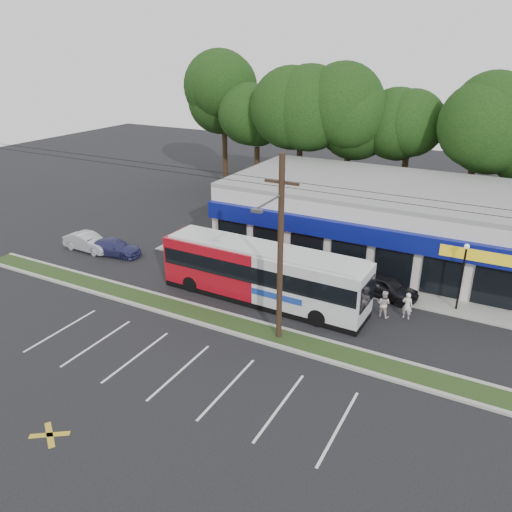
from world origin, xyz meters
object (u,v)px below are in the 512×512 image
object	(u,v)px
car_dark	(385,286)
car_silver	(88,242)
lamp_post	(463,269)
car_blue	(115,247)
pedestrian_a	(407,306)
pedestrian_b	(384,304)
utility_pole	(277,245)
metrobus	(263,273)

from	to	relation	value
car_dark	car_silver	bearing A→B (deg)	108.13
lamp_post	car_blue	distance (m)	24.29
pedestrian_a	car_dark	bearing A→B (deg)	-46.31
car_blue	pedestrian_a	world-z (taller)	pedestrian_a
lamp_post	car_silver	world-z (taller)	lamp_post
car_dark	pedestrian_b	distance (m)	2.57
utility_pole	metrobus	size ratio (longest dim) A/B	3.80
utility_pole	pedestrian_a	bearing A→B (deg)	43.66
metrobus	car_silver	xyz separation A→B (m)	(-15.60, 0.88, -1.18)
car_blue	pedestrian_b	size ratio (longest dim) A/B	2.55
pedestrian_b	pedestrian_a	bearing A→B (deg)	-154.20
car_dark	car_silver	size ratio (longest dim) A/B	1.01
lamp_post	pedestrian_b	size ratio (longest dim) A/B	2.60
car_blue	car_silver	bearing A→B (deg)	88.56
lamp_post	pedestrian_b	distance (m)	4.98
pedestrian_a	utility_pole	bearing A→B (deg)	46.00
car_blue	metrobus	bearing A→B (deg)	-103.36
car_blue	pedestrian_b	world-z (taller)	pedestrian_b
car_silver	pedestrian_a	size ratio (longest dim) A/B	2.53
lamp_post	metrobus	xyz separation A→B (m)	(-10.80, -4.30, -0.80)
metrobus	lamp_post	bearing A→B (deg)	22.94
lamp_post	car_silver	distance (m)	26.70
car_dark	pedestrian_b	bearing A→B (deg)	-156.82
lamp_post	pedestrian_a	size ratio (longest dim) A/B	2.59
pedestrian_a	pedestrian_b	xyz separation A→B (m)	(-1.26, -0.41, -0.00)
metrobus	pedestrian_b	bearing A→B (deg)	13.14
lamp_post	car_blue	size ratio (longest dim) A/B	1.02
utility_pole	car_blue	size ratio (longest dim) A/B	11.97
lamp_post	car_blue	xyz separation A→B (m)	(-24.00, -3.13, -2.06)
car_silver	car_blue	world-z (taller)	car_silver
car_dark	pedestrian_a	distance (m)	2.79
lamp_post	car_dark	xyz separation A→B (m)	(-4.26, -0.30, -1.96)
pedestrian_b	metrobus	bearing A→B (deg)	19.72
pedestrian_a	pedestrian_b	bearing A→B (deg)	20.33
car_silver	car_dark	bearing A→B (deg)	-80.90
pedestrian_a	car_blue	bearing A→B (deg)	4.30
utility_pole	lamp_post	xyz separation A→B (m)	(8.17, 7.87, -2.74)
lamp_post	car_silver	size ratio (longest dim) A/B	1.02
metrobus	car_blue	xyz separation A→B (m)	(-13.20, 1.17, -1.26)
metrobus	pedestrian_a	xyz separation A→B (m)	(8.37, 1.91, -1.05)
car_dark	pedestrian_a	xyz separation A→B (m)	(1.84, -2.09, 0.11)
utility_pole	lamp_post	distance (m)	11.67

